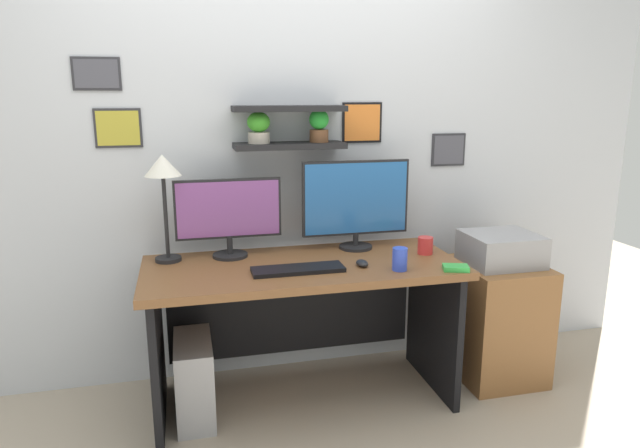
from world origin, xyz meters
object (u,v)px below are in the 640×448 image
(computer_mouse, at_px, (362,263))
(printer, at_px, (501,249))
(coffee_mug, at_px, (425,245))
(water_cup, at_px, (400,259))
(monitor_left, at_px, (229,214))
(computer_tower_left, at_px, (194,379))
(desk_lamp, at_px, (163,176))
(drawer_cabinet, at_px, (496,320))
(monitor_right, at_px, (356,202))
(keyboard, at_px, (298,269))
(desk, at_px, (301,300))
(scissors_tray, at_px, (456,268))

(computer_mouse, relative_size, printer, 0.24)
(coffee_mug, bearing_deg, water_cup, -135.59)
(monitor_left, height_order, computer_tower_left, monitor_left)
(desk_lamp, relative_size, drawer_cabinet, 0.81)
(computer_tower_left, bearing_deg, water_cup, -11.04)
(desk_lamp, height_order, computer_tower_left, desk_lamp)
(drawer_cabinet, bearing_deg, monitor_right, 165.57)
(coffee_mug, relative_size, computer_tower_left, 0.22)
(coffee_mug, bearing_deg, computer_tower_left, -178.16)
(monitor_right, xyz_separation_m, coffee_mug, (0.32, -0.20, -0.21))
(coffee_mug, distance_m, drawer_cabinet, 0.65)
(keyboard, bearing_deg, desk, 73.88)
(printer, bearing_deg, keyboard, -173.43)
(scissors_tray, relative_size, computer_tower_left, 0.30)
(scissors_tray, relative_size, water_cup, 1.09)
(monitor_right, xyz_separation_m, desk_lamp, (-0.99, -0.01, 0.18))
(printer, bearing_deg, computer_tower_left, -178.66)
(scissors_tray, xyz_separation_m, computer_tower_left, (-1.24, 0.26, -0.56))
(desk_lamp, height_order, drawer_cabinet, desk_lamp)
(keyboard, relative_size, computer_mouse, 4.89)
(monitor_left, xyz_separation_m, scissors_tray, (1.03, -0.50, -0.21))
(coffee_mug, bearing_deg, printer, -0.01)
(coffee_mug, bearing_deg, desk_lamp, 171.81)
(monitor_left, distance_m, water_cup, 0.90)
(monitor_right, distance_m, keyboard, 0.57)
(monitor_left, bearing_deg, drawer_cabinet, -7.79)
(scissors_tray, bearing_deg, monitor_left, 154.18)
(monitor_left, xyz_separation_m, drawer_cabinet, (1.45, -0.20, -0.64))
(water_cup, bearing_deg, printer, 18.60)
(computer_mouse, bearing_deg, desk_lamp, 161.00)
(desk, bearing_deg, monitor_right, 25.69)
(monitor_left, xyz_separation_m, desk_lamp, (-0.31, -0.01, 0.21))
(monitor_left, xyz_separation_m, water_cup, (0.77, -0.43, -0.17))
(water_cup, bearing_deg, desk_lamp, 158.70)
(drawer_cabinet, bearing_deg, desk_lamp, 173.88)
(scissors_tray, bearing_deg, drawer_cabinet, 35.02)
(monitor_right, bearing_deg, computer_tower_left, -165.12)
(monitor_left, height_order, water_cup, monitor_left)
(scissors_tray, relative_size, printer, 0.32)
(desk_lamp, relative_size, scissors_tray, 4.48)
(monitor_right, distance_m, scissors_tray, 0.65)
(keyboard, xyz_separation_m, desk_lamp, (-0.60, 0.32, 0.42))
(monitor_right, bearing_deg, coffee_mug, -31.59)
(monitor_left, relative_size, printer, 1.42)
(monitor_left, height_order, desk_lamp, desk_lamp)
(monitor_right, relative_size, coffee_mug, 6.53)
(scissors_tray, bearing_deg, keyboard, 167.41)
(monitor_right, relative_size, desk_lamp, 1.09)
(drawer_cabinet, bearing_deg, scissors_tray, -144.98)
(monitor_right, height_order, keyboard, monitor_right)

